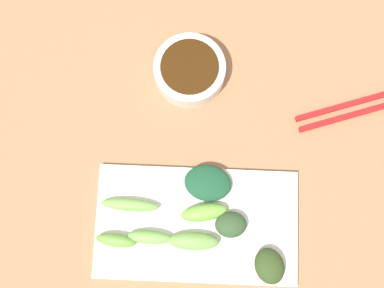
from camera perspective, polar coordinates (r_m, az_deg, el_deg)
tabletop at (r=0.91m, az=-0.70°, el=-3.51°), size 2.10×2.10×0.02m
sauce_bowl at (r=0.92m, az=-0.46°, el=7.60°), size 0.12×0.12×0.04m
serving_plate at (r=0.89m, az=0.48°, el=-8.29°), size 0.18×0.32×0.01m
broccoli_stalk_0 at (r=0.87m, az=1.24°, el=-7.07°), size 0.04×0.08×0.02m
broccoli_stalk_1 at (r=0.88m, az=-7.82°, el=-9.81°), size 0.03×0.06×0.02m
broccoli_leafy_2 at (r=0.88m, az=1.65°, el=-4.03°), size 0.07×0.08×0.02m
broccoli_stalk_3 at (r=0.87m, az=0.15°, el=-9.97°), size 0.03×0.08×0.02m
broccoli_leafy_4 at (r=0.87m, az=7.99°, el=-12.33°), size 0.07×0.06×0.03m
broccoli_leafy_5 at (r=0.87m, az=4.02°, el=-8.28°), size 0.04×0.05×0.03m
broccoli_stalk_6 at (r=0.87m, az=-4.40°, el=-9.56°), size 0.02×0.07×0.02m
broccoli_stalk_7 at (r=0.88m, az=-6.40°, el=-6.25°), size 0.02×0.09×0.02m
chopsticks at (r=0.97m, az=17.22°, el=3.73°), size 0.10×0.23×0.01m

